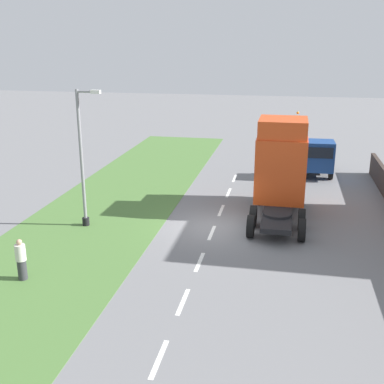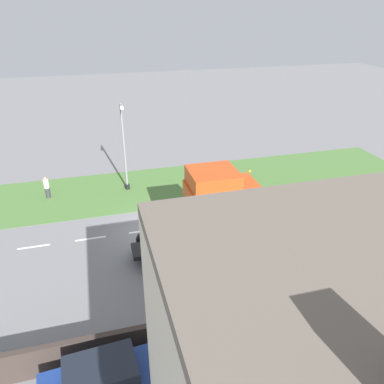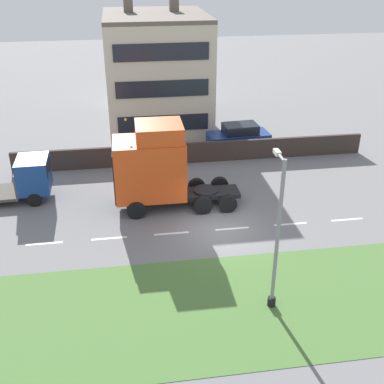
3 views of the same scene
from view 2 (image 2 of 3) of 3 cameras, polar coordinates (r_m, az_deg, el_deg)
name	(u,v)px [view 2 (image 2 of 3)]	position (r m, az deg, el deg)	size (l,w,h in m)	color
ground_plane	(154,229)	(23.62, -5.74, -5.70)	(120.00, 120.00, 0.00)	slate
grass_verge	(141,188)	(28.82, -7.84, 0.54)	(7.00, 44.00, 0.01)	#4C7538
lane_markings	(143,231)	(23.54, -7.43, -5.91)	(0.16, 21.00, 0.00)	white
boundary_wall	(192,329)	(16.32, 0.08, -20.17)	(0.25, 24.00, 1.41)	#382D28
lorry_cab	(217,212)	(20.48, 3.91, -3.00)	(2.67, 7.03, 5.09)	black
flatbed_truck	(353,231)	(22.77, 23.35, -5.47)	(2.38, 5.09, 2.49)	navy
parked_car	(105,384)	(14.73, -13.12, -26.66)	(2.23, 4.51, 1.94)	navy
lamp_post	(125,152)	(27.66, -10.23, 5.96)	(1.29, 0.34, 6.55)	black
pedestrian	(47,188)	(28.82, -21.24, 0.61)	(0.39, 0.39, 1.64)	#333338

